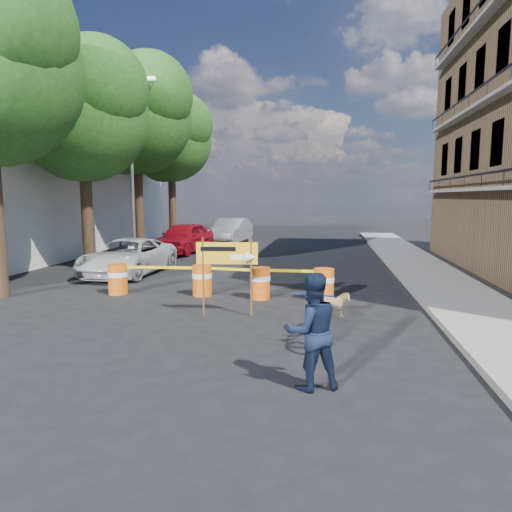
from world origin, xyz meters
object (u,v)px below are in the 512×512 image
(pedestrian, at_px, (312,331))
(dog, at_px, (333,305))
(detour_sign, at_px, (235,259))
(sedan_silver, at_px, (231,231))
(barrel_far_right, at_px, (324,284))
(bicycle, at_px, (318,291))
(barrel_mid_left, at_px, (202,280))
(barrel_mid_right, at_px, (260,282))
(suv_white, at_px, (128,257))
(sedan_red, at_px, (184,238))
(barrel_far_left, at_px, (118,278))

(pedestrian, height_order, dog, pedestrian)
(detour_sign, distance_m, sedan_silver, 17.19)
(sedan_silver, bearing_deg, barrel_far_right, -63.73)
(barrel_far_right, height_order, pedestrian, pedestrian)
(bicycle, height_order, dog, bicycle)
(pedestrian, height_order, bicycle, bicycle)
(barrel_mid_left, relative_size, barrel_mid_right, 1.00)
(bicycle, bearing_deg, barrel_mid_right, 120.08)
(bicycle, xyz_separation_m, suv_white, (-7.13, 6.87, -0.37))
(barrel_mid_right, height_order, pedestrian, pedestrian)
(suv_white, xyz_separation_m, sedan_red, (0.00, 6.70, 0.13))
(barrel_mid_right, bearing_deg, bicycle, -64.78)
(barrel_far_right, relative_size, suv_white, 0.19)
(sedan_red, xyz_separation_m, sedan_silver, (1.42, 4.86, -0.01))
(barrel_far_left, xyz_separation_m, pedestrian, (5.93, -5.89, 0.42))
(suv_white, distance_m, sedan_silver, 11.65)
(barrel_far_left, xyz_separation_m, barrel_mid_left, (2.54, 0.19, 0.00))
(barrel_far_right, xyz_separation_m, detour_sign, (-2.11, -2.01, 0.93))
(barrel_mid_left, height_order, barrel_mid_right, same)
(pedestrian, height_order, sedan_silver, pedestrian)
(detour_sign, distance_m, suv_white, 7.34)
(detour_sign, relative_size, pedestrian, 1.07)
(barrel_far_right, distance_m, bicycle, 3.71)
(barrel_far_left, xyz_separation_m, barrel_mid_right, (4.27, 0.03, 0.00))
(suv_white, bearing_deg, barrel_far_left, -67.86)
(pedestrian, height_order, sedan_red, pedestrian)
(barrel_mid_right, height_order, suv_white, suv_white)
(barrel_mid_right, height_order, dog, barrel_mid_right)
(barrel_far_left, distance_m, detour_sign, 4.49)
(barrel_mid_right, relative_size, bicycle, 0.44)
(suv_white, bearing_deg, detour_sign, -42.76)
(bicycle, xyz_separation_m, dog, (0.34, 1.83, -0.71))
(dog, bearing_deg, barrel_far_left, 69.99)
(barrel_mid_left, height_order, suv_white, suv_white)
(pedestrian, bearing_deg, dog, -117.13)
(barrel_far_left, xyz_separation_m, bicycle, (5.97, -3.57, 0.56))
(barrel_mid_left, distance_m, detour_sign, 2.70)
(detour_sign, height_order, dog, detour_sign)
(dog, bearing_deg, barrel_far_right, 2.88)
(pedestrian, xyz_separation_m, dog, (0.38, 4.16, -0.57))
(detour_sign, distance_m, dog, 2.59)
(barrel_far_right, relative_size, sedan_silver, 0.19)
(barrel_mid_right, xyz_separation_m, sedan_silver, (-4.01, 14.84, 0.31))
(barrel_far_left, height_order, barrel_mid_right, same)
(barrel_far_right, height_order, sedan_silver, sedan_silver)
(barrel_far_left, bearing_deg, suv_white, 109.30)
(dog, relative_size, sedan_red, 0.16)
(barrel_mid_left, xyz_separation_m, barrel_far_right, (3.53, -0.09, 0.00))
(bicycle, height_order, suv_white, bicycle)
(barrel_mid_right, bearing_deg, suv_white, 148.89)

